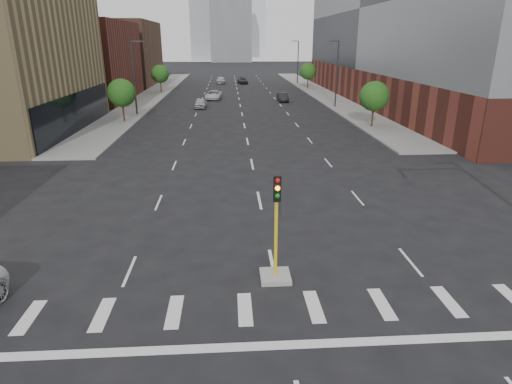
{
  "coord_description": "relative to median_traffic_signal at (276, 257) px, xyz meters",
  "views": [
    {
      "loc": [
        -1.73,
        -5.99,
        9.05
      ],
      "look_at": [
        -0.56,
        12.44,
        2.5
      ],
      "focal_mm": 30.0,
      "sensor_mm": 36.0,
      "label": 1
    }
  ],
  "objects": [
    {
      "name": "tree_right_near",
      "position": [
        14.0,
        31.03,
        2.42
      ],
      "size": [
        3.2,
        3.2,
        4.85
      ],
      "color": "#382619",
      "rests_on": "ground"
    },
    {
      "name": "sidewalk_left_far",
      "position": [
        -15.0,
        65.03,
        -0.9
      ],
      "size": [
        5.0,
        92.0,
        0.15
      ],
      "primitive_type": "cube",
      "color": "gray",
      "rests_on": "ground"
    },
    {
      "name": "streetlight_right_a",
      "position": [
        13.41,
        46.03,
        4.04
      ],
      "size": [
        1.6,
        0.22,
        9.07
      ],
      "color": "#2D2D30",
      "rests_on": "ground"
    },
    {
      "name": "car_far_left",
      "position": [
        -4.13,
        56.22,
        -0.28
      ],
      "size": [
        2.78,
        5.22,
        1.4
      ],
      "primitive_type": "imported",
      "rotation": [
        0.0,
        0.0,
        -0.1
      ],
      "color": "silver",
      "rests_on": "ground"
    },
    {
      "name": "car_near_left",
      "position": [
        -5.72,
        46.89,
        -0.29
      ],
      "size": [
        1.67,
        4.04,
        1.37
      ],
      "primitive_type": "imported",
      "rotation": [
        0.0,
        0.0,
        -0.01
      ],
      "color": "#B3B3B7",
      "rests_on": "ground"
    },
    {
      "name": "tree_left_far",
      "position": [
        -14.0,
        66.03,
        2.42
      ],
      "size": [
        3.2,
        3.2,
        4.85
      ],
      "color": "#382619",
      "rests_on": "ground"
    },
    {
      "name": "car_distant",
      "position": [
        -3.36,
        83.73,
        -0.2
      ],
      "size": [
        1.83,
        4.54,
        1.55
      ],
      "primitive_type": "imported",
      "rotation": [
        0.0,
        0.0,
        -0.0
      ],
      "color": "silver",
      "rests_on": "ground"
    },
    {
      "name": "building_left_far_a",
      "position": [
        -27.5,
        57.03,
        5.03
      ],
      "size": [
        20.0,
        22.0,
        12.0
      ],
      "primitive_type": "cube",
      "color": "brown",
      "rests_on": "ground"
    },
    {
      "name": "building_left_far_b",
      "position": [
        -27.5,
        83.03,
        5.53
      ],
      "size": [
        20.0,
        24.0,
        13.0
      ],
      "primitive_type": "cube",
      "color": "brown",
      "rests_on": "ground"
    },
    {
      "name": "building_right_main",
      "position": [
        29.5,
        51.03,
        10.03
      ],
      "size": [
        24.0,
        70.0,
        22.0
      ],
      "color": "brown",
      "rests_on": "ground"
    },
    {
      "name": "car_deep_right",
      "position": [
        1.5,
        82.76,
        -0.31
      ],
      "size": [
        2.43,
        4.76,
        1.32
      ],
      "primitive_type": "imported",
      "rotation": [
        0.0,
        0.0,
        0.13
      ],
      "color": "black",
      "rests_on": "ground"
    },
    {
      "name": "tower_mid",
      "position": [
        0.0,
        191.03,
        21.03
      ],
      "size": [
        18.0,
        18.0,
        44.0
      ],
      "primitive_type": "cube",
      "color": "slate",
      "rests_on": "ground"
    },
    {
      "name": "streetlight_left",
      "position": [
        -13.41,
        41.03,
        4.04
      ],
      "size": [
        1.6,
        0.22,
        9.07
      ],
      "color": "#2D2D30",
      "rests_on": "ground"
    },
    {
      "name": "car_mid_right",
      "position": [
        6.81,
        53.03,
        -0.31
      ],
      "size": [
        1.5,
        4.06,
        1.33
      ],
      "primitive_type": "imported",
      "rotation": [
        0.0,
        0.0,
        0.02
      ],
      "color": "black",
      "rests_on": "ground"
    },
    {
      "name": "median_traffic_signal",
      "position": [
        0.0,
        0.0,
        0.0
      ],
      "size": [
        1.2,
        1.2,
        4.4
      ],
      "color": "#999993",
      "rests_on": "ground"
    },
    {
      "name": "tree_left_near",
      "position": [
        -14.0,
        36.03,
        2.42
      ],
      "size": [
        3.2,
        3.2,
        4.85
      ],
      "color": "#382619",
      "rests_on": "ground"
    },
    {
      "name": "tree_right_far",
      "position": [
        14.0,
        71.03,
        2.42
      ],
      "size": [
        3.2,
        3.2,
        4.85
      ],
      "color": "#382619",
      "rests_on": "ground"
    },
    {
      "name": "sidewalk_right_far",
      "position": [
        15.0,
        65.03,
        -0.9
      ],
      "size": [
        5.0,
        92.0,
        0.15
      ],
      "primitive_type": "cube",
      "color": "gray",
      "rests_on": "ground"
    },
    {
      "name": "streetlight_right_b",
      "position": [
        13.41,
        81.03,
        4.04
      ],
      "size": [
        1.6,
        0.22,
        9.07
      ],
      "color": "#2D2D30",
      "rests_on": "ground"
    }
  ]
}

